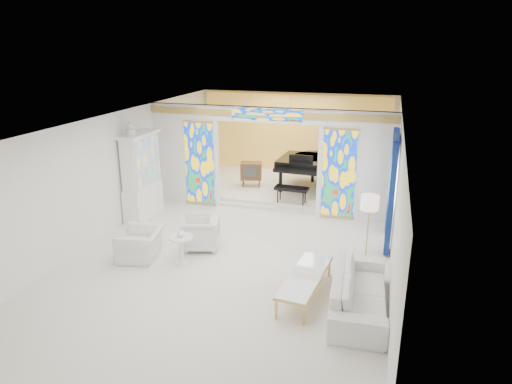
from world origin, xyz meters
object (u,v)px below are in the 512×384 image
(armchair_left, at_px, (141,244))
(coffee_table, at_px, (305,277))
(sofa, at_px, (359,291))
(tv_console, at_px, (251,171))
(grand_piano, at_px, (311,162))
(china_cabinet, at_px, (142,176))
(armchair_right, at_px, (200,233))

(armchair_left, bearing_deg, coffee_table, 69.98)
(coffee_table, bearing_deg, sofa, -9.31)
(sofa, height_order, tv_console, tv_console)
(coffee_table, height_order, grand_piano, grand_piano)
(china_cabinet, bearing_deg, grand_piano, 40.39)
(coffee_table, bearing_deg, china_cabinet, 150.00)
(grand_piano, distance_m, tv_console, 1.95)
(sofa, relative_size, grand_piano, 0.81)
(coffee_table, xyz_separation_m, tv_console, (-2.90, 5.98, 0.28))
(grand_piano, xyz_separation_m, tv_console, (-1.86, -0.48, -0.30))
(armchair_right, bearing_deg, sofa, 51.20)
(armchair_right, relative_size, tv_console, 1.08)
(armchair_left, height_order, grand_piano, grand_piano)
(armchair_right, bearing_deg, china_cabinet, -138.50)
(sofa, bearing_deg, armchair_left, 78.20)
(china_cabinet, bearing_deg, coffee_table, -30.00)
(armchair_right, bearing_deg, coffee_table, 46.69)
(sofa, relative_size, tv_console, 3.11)
(coffee_table, bearing_deg, grand_piano, 99.12)
(sofa, height_order, coffee_table, sofa)
(armchair_left, xyz_separation_m, armchair_right, (1.10, 0.85, 0.06))
(china_cabinet, distance_m, armchair_right, 2.91)
(sofa, relative_size, coffee_table, 1.20)
(armchair_right, distance_m, coffee_table, 3.14)
(armchair_right, xyz_separation_m, tv_console, (-0.12, 4.53, 0.30))
(tv_console, bearing_deg, grand_piano, 0.33)
(armchair_right, height_order, grand_piano, grand_piano)
(grand_piano, bearing_deg, sofa, -69.39)
(grand_piano, bearing_deg, tv_console, -162.29)
(armchair_left, relative_size, tv_console, 1.30)
(armchair_left, relative_size, coffee_table, 0.50)
(armchair_left, xyz_separation_m, grand_piano, (2.85, 5.86, 0.66))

